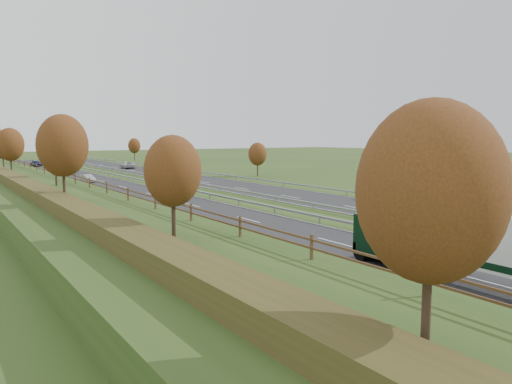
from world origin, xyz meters
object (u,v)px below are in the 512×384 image
car_silver_mid (88,178)px  car_oncoming (128,165)px  box_lorry (490,246)px  car_dark_near (178,194)px  road_tanker (58,164)px  car_small_far (36,164)px

car_silver_mid → car_oncoming: (17.50, 30.97, 0.17)m
car_silver_mid → box_lorry: bearing=-95.1°
car_dark_near → road_tanker: bearing=100.2°
road_tanker → car_small_far: (-0.40, 24.60, -1.10)m
car_dark_near → car_small_far: bearing=99.8°
box_lorry → car_dark_near: box_lorry is taller
road_tanker → car_silver_mid: bearing=-91.8°
box_lorry → car_small_far: (-0.58, 123.21, -1.57)m
car_small_far → car_oncoming: 26.59m
road_tanker → car_small_far: bearing=90.9°
car_dark_near → car_small_far: 80.91m
car_dark_near → car_silver_mid: car_dark_near is taller
box_lorry → road_tanker: size_ratio=1.45×
car_silver_mid → car_small_far: size_ratio=0.79×
car_silver_mid → car_small_far: 51.38m
box_lorry → car_oncoming: size_ratio=2.76×
car_small_far → car_oncoming: bearing=-54.1°
car_dark_near → car_small_far: car_small_far is taller
box_lorry → car_oncoming: box_lorry is taller
road_tanker → car_silver_mid: road_tanker is taller
car_silver_mid → car_oncoming: size_ratio=0.66×
road_tanker → car_small_far: 24.63m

